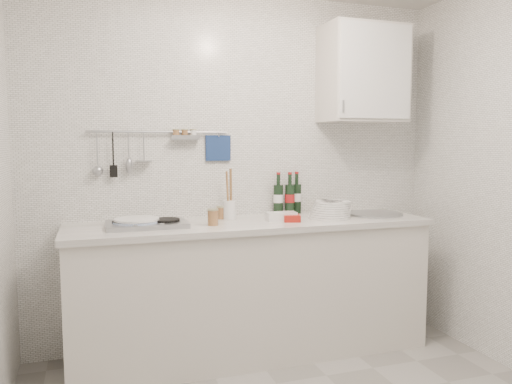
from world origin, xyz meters
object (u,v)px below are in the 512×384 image
at_px(plate_stack_hob, 135,223).
at_px(plate_stack_sink, 331,210).
at_px(utensil_crock, 229,207).
at_px(wine_bottles, 288,193).
at_px(wall_cabinet, 363,74).

height_order(plate_stack_hob, plate_stack_sink, plate_stack_sink).
xyz_separation_m(plate_stack_hob, utensil_crock, (0.65, 0.14, 0.06)).
bearing_deg(wine_bottles, plate_stack_hob, -168.26).
bearing_deg(utensil_crock, plate_stack_hob, -167.95).
bearing_deg(utensil_crock, wall_cabinet, -1.10).
relative_size(wall_cabinet, utensil_crock, 1.98).
height_order(plate_stack_hob, utensil_crock, utensil_crock).
bearing_deg(plate_stack_sink, plate_stack_hob, 179.28).
distance_m(plate_stack_sink, utensil_crock, 0.72).
xyz_separation_m(wall_cabinet, wine_bottles, (-0.54, 0.12, -0.87)).
bearing_deg(utensil_crock, wine_bottles, 11.31).
xyz_separation_m(plate_stack_hob, wine_bottles, (1.13, 0.23, 0.13)).
bearing_deg(plate_stack_sink, utensil_crock, 167.46).
distance_m(wall_cabinet, plate_stack_hob, 1.95).
xyz_separation_m(plate_stack_hob, plate_stack_sink, (1.35, -0.02, 0.03)).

